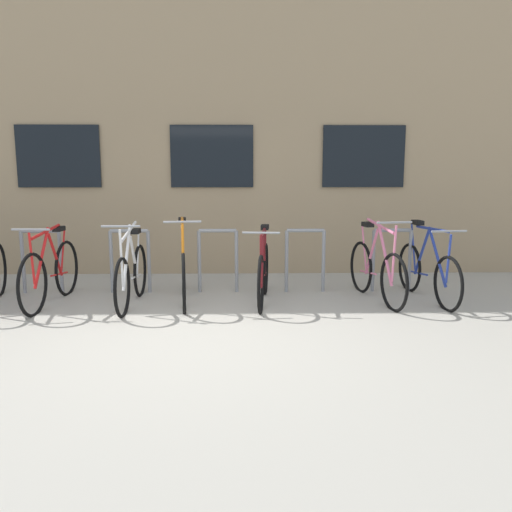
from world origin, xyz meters
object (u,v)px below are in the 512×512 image
at_px(bicycle_maroon, 263,272).
at_px(bicycle_white, 132,274).
at_px(bicycle_orange, 183,270).
at_px(bicycle_red, 51,273).
at_px(bicycle_pink, 376,270).
at_px(bicycle_blue, 427,271).

height_order(bicycle_maroon, bicycle_white, bicycle_white).
bearing_deg(bicycle_orange, bicycle_red, -175.92).
xyz_separation_m(bicycle_pink, bicycle_orange, (-2.48, 0.01, 0.01)).
bearing_deg(bicycle_blue, bicycle_orange, -179.91).
relative_size(bicycle_red, bicycle_orange, 0.99).
bearing_deg(bicycle_red, bicycle_orange, 4.08).
relative_size(bicycle_pink, bicycle_maroon, 1.02).
bearing_deg(bicycle_orange, bicycle_maroon, -4.08).
distance_m(bicycle_red, bicycle_orange, 1.64).
xyz_separation_m(bicycle_pink, bicycle_red, (-4.12, -0.11, 0.01)).
xyz_separation_m(bicycle_red, bicycle_maroon, (2.66, 0.04, -0.02)).
xyz_separation_m(bicycle_orange, bicycle_blue, (3.15, 0.01, -0.02)).
bearing_deg(bicycle_blue, bicycle_red, -178.54).
bearing_deg(bicycle_white, bicycle_blue, 2.83).
distance_m(bicycle_red, bicycle_blue, 4.79).
height_order(bicycle_pink, bicycle_maroon, bicycle_pink).
bearing_deg(bicycle_maroon, bicycle_blue, 2.09).
bearing_deg(bicycle_red, bicycle_maroon, 0.95).
distance_m(bicycle_red, bicycle_white, 1.02).
bearing_deg(bicycle_red, bicycle_pink, 1.47).
xyz_separation_m(bicycle_red, bicycle_blue, (4.79, 0.12, -0.02)).
bearing_deg(bicycle_white, bicycle_orange, 16.30).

